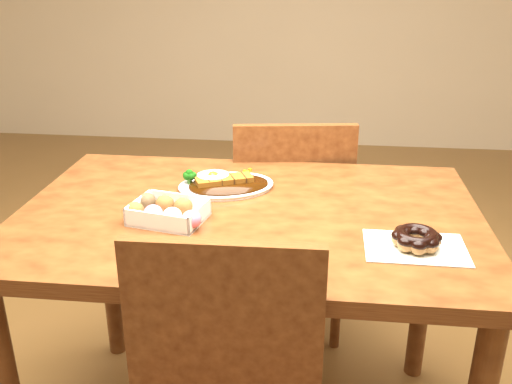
# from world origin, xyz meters

# --- Properties ---
(table) EXTENTS (1.20, 0.80, 0.75)m
(table) POSITION_xyz_m (0.00, 0.00, 0.65)
(table) COLOR #431E0D
(table) RESTS_ON ground
(chair_far) EXTENTS (0.47, 0.47, 0.87)m
(chair_far) POSITION_xyz_m (0.08, 0.54, 0.48)
(chair_far) COLOR #431E0D
(chair_far) RESTS_ON ground
(katsu_curry_plate) EXTENTS (0.31, 0.27, 0.05)m
(katsu_curry_plate) POSITION_xyz_m (-0.09, 0.15, 0.76)
(katsu_curry_plate) COLOR white
(katsu_curry_plate) RESTS_ON table
(donut_box) EXTENTS (0.21, 0.17, 0.05)m
(donut_box) POSITION_xyz_m (-0.20, -0.08, 0.78)
(donut_box) COLOR white
(donut_box) RESTS_ON table
(pon_de_ring) EXTENTS (0.23, 0.16, 0.04)m
(pon_de_ring) POSITION_xyz_m (0.40, -0.16, 0.77)
(pon_de_ring) COLOR silver
(pon_de_ring) RESTS_ON table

